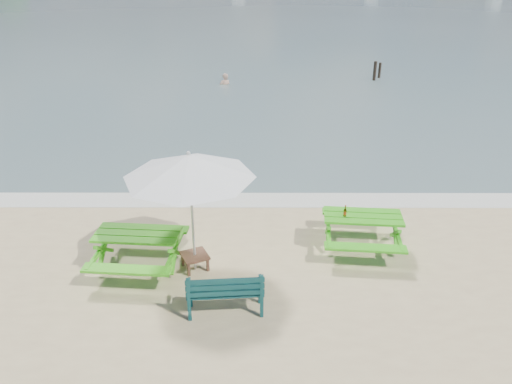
{
  "coord_description": "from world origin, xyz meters",
  "views": [
    {
      "loc": [
        0.28,
        -7.45,
        5.91
      ],
      "look_at": [
        0.25,
        3.0,
        1.0
      ],
      "focal_mm": 35.0,
      "sensor_mm": 36.0,
      "label": 1
    }
  ],
  "objects_px": {
    "beer_bottle": "(345,213)",
    "picnic_table_right": "(361,232)",
    "swimmer": "(225,90)",
    "picnic_table_left": "(139,251)",
    "patio_umbrella": "(189,166)",
    "park_bench": "(225,299)",
    "side_table": "(195,261)"
  },
  "relations": [
    {
      "from": "picnic_table_left",
      "to": "beer_bottle",
      "type": "relative_size",
      "value": 7.81
    },
    {
      "from": "picnic_table_left",
      "to": "park_bench",
      "type": "distance_m",
      "value": 2.37
    },
    {
      "from": "patio_umbrella",
      "to": "beer_bottle",
      "type": "distance_m",
      "value": 3.6
    },
    {
      "from": "patio_umbrella",
      "to": "swimmer",
      "type": "xyz_separation_m",
      "value": [
        -0.37,
        16.89,
        -2.6
      ]
    },
    {
      "from": "park_bench",
      "to": "side_table",
      "type": "relative_size",
      "value": 2.08
    },
    {
      "from": "picnic_table_right",
      "to": "swimmer",
      "type": "xyz_separation_m",
      "value": [
        -3.99,
        16.04,
        -0.67
      ]
    },
    {
      "from": "side_table",
      "to": "swimmer",
      "type": "bearing_deg",
      "value": 91.26
    },
    {
      "from": "patio_umbrella",
      "to": "picnic_table_right",
      "type": "bearing_deg",
      "value": 13.26
    },
    {
      "from": "picnic_table_right",
      "to": "park_bench",
      "type": "distance_m",
      "value": 3.68
    },
    {
      "from": "picnic_table_left",
      "to": "picnic_table_right",
      "type": "relative_size",
      "value": 1.01
    },
    {
      "from": "patio_umbrella",
      "to": "picnic_table_left",
      "type": "bearing_deg",
      "value": 177.78
    },
    {
      "from": "park_bench",
      "to": "beer_bottle",
      "type": "distance_m",
      "value": 3.38
    },
    {
      "from": "side_table",
      "to": "patio_umbrella",
      "type": "distance_m",
      "value": 2.14
    },
    {
      "from": "side_table",
      "to": "patio_umbrella",
      "type": "bearing_deg",
      "value": 0.0
    },
    {
      "from": "beer_bottle",
      "to": "swimmer",
      "type": "relative_size",
      "value": 0.16
    },
    {
      "from": "picnic_table_right",
      "to": "patio_umbrella",
      "type": "distance_m",
      "value": 4.19
    },
    {
      "from": "picnic_table_right",
      "to": "park_bench",
      "type": "height_order",
      "value": "park_bench"
    },
    {
      "from": "patio_umbrella",
      "to": "park_bench",
      "type": "bearing_deg",
      "value": -62.79
    },
    {
      "from": "beer_bottle",
      "to": "picnic_table_right",
      "type": "bearing_deg",
      "value": 6.63
    },
    {
      "from": "picnic_table_left",
      "to": "side_table",
      "type": "relative_size",
      "value": 3.0
    },
    {
      "from": "picnic_table_left",
      "to": "park_bench",
      "type": "xyz_separation_m",
      "value": [
        1.87,
        -1.45,
        -0.13
      ]
    },
    {
      "from": "beer_bottle",
      "to": "swimmer",
      "type": "bearing_deg",
      "value": 102.54
    },
    {
      "from": "swimmer",
      "to": "picnic_table_left",
      "type": "bearing_deg",
      "value": -92.66
    },
    {
      "from": "beer_bottle",
      "to": "swimmer",
      "type": "distance_m",
      "value": 16.52
    },
    {
      "from": "side_table",
      "to": "patio_umbrella",
      "type": "height_order",
      "value": "patio_umbrella"
    },
    {
      "from": "picnic_table_right",
      "to": "side_table",
      "type": "bearing_deg",
      "value": -166.74
    },
    {
      "from": "park_bench",
      "to": "beer_bottle",
      "type": "xyz_separation_m",
      "value": [
        2.49,
        2.21,
        0.63
      ]
    },
    {
      "from": "patio_umbrella",
      "to": "beer_bottle",
      "type": "xyz_separation_m",
      "value": [
        3.21,
        0.81,
        -1.42
      ]
    },
    {
      "from": "swimmer",
      "to": "picnic_table_right",
      "type": "bearing_deg",
      "value": -76.02
    },
    {
      "from": "picnic_table_right",
      "to": "swimmer",
      "type": "relative_size",
      "value": 1.22
    },
    {
      "from": "picnic_table_left",
      "to": "beer_bottle",
      "type": "xyz_separation_m",
      "value": [
        4.36,
        0.76,
        0.5
      ]
    },
    {
      "from": "side_table",
      "to": "park_bench",
      "type": "bearing_deg",
      "value": -62.79
    }
  ]
}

